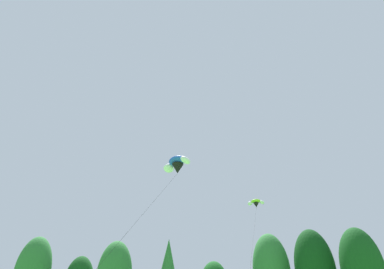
# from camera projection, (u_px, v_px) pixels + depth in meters

# --- Properties ---
(treeline_tree_g) EXTENTS (5.60, 5.60, 14.09)m
(treeline_tree_g) POSITION_uv_depth(u_px,v_px,m) (315.00, 269.00, 45.28)
(treeline_tree_g) COLOR #472D19
(treeline_tree_g) RESTS_ON ground_plane
(treeline_tree_h) EXTENTS (5.43, 5.43, 13.43)m
(treeline_tree_h) POSITION_uv_depth(u_px,v_px,m) (363.00, 268.00, 41.77)
(treeline_tree_h) COLOR #472D19
(treeline_tree_h) RESTS_ON ground_plane
(parafoil_kite_high_blue_white) EXTENTS (5.40, 11.69, 14.58)m
(parafoil_kite_high_blue_white) POSITION_uv_depth(u_px,v_px,m) (177.00, 165.00, 30.91)
(parafoil_kite_high_blue_white) COLOR blue
(parafoil_kite_mid_lime_white) EXTENTS (2.38, 18.15, 14.81)m
(parafoil_kite_mid_lime_white) POSITION_uv_depth(u_px,v_px,m) (256.00, 203.00, 42.84)
(parafoil_kite_mid_lime_white) COLOR #93D633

